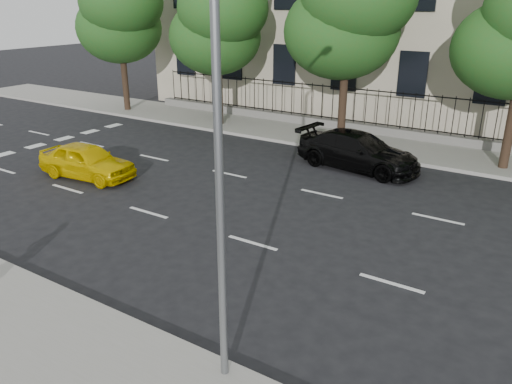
{
  "coord_description": "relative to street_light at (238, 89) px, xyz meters",
  "views": [
    {
      "loc": [
        6.84,
        -8.08,
        6.42
      ],
      "look_at": [
        -0.21,
        3.0,
        1.34
      ],
      "focal_mm": 35.0,
      "sensor_mm": 36.0,
      "label": 1
    }
  ],
  "objects": [
    {
      "name": "ground",
      "position": [
        -2.5,
        1.77,
        -5.15
      ],
      "size": [
        120.0,
        120.0,
        0.0
      ],
      "primitive_type": "plane",
      "color": "black",
      "rests_on": "ground"
    },
    {
      "name": "yellow_taxi",
      "position": [
        -10.86,
        5.54,
        -4.48
      ],
      "size": [
        4.06,
        1.94,
        1.34
      ],
      "primitive_type": "imported",
      "rotation": [
        0.0,
        0.0,
        1.66
      ],
      "color": "#E2BD00",
      "rests_on": "ground"
    },
    {
      "name": "street_light",
      "position": [
        0.0,
        0.0,
        0.0
      ],
      "size": [
        0.25,
        3.32,
        8.05
      ],
      "color": "slate",
      "rests_on": "near_sidewalk"
    },
    {
      "name": "near_sidewalk",
      "position": [
        -2.5,
        -2.23,
        -5.07
      ],
      "size": [
        60.0,
        4.0,
        0.15
      ],
      "primitive_type": "cube",
      "color": "gray",
      "rests_on": "ground"
    },
    {
      "name": "tree_b",
      "position": [
        -11.46,
        15.13,
        0.69
      ],
      "size": [
        5.53,
        5.12,
        8.97
      ],
      "color": "#382619",
      "rests_on": "far_sidewalk"
    },
    {
      "name": "lane_markings",
      "position": [
        -2.5,
        6.52,
        -5.14
      ],
      "size": [
        49.6,
        4.62,
        0.01
      ],
      "primitive_type": null,
      "color": "silver",
      "rests_on": "ground"
    },
    {
      "name": "black_sedan",
      "position": [
        -2.54,
        12.13,
        -4.41
      ],
      "size": [
        5.31,
        2.71,
        1.48
      ],
      "primitive_type": "imported",
      "rotation": [
        0.0,
        0.0,
        1.44
      ],
      "color": "black",
      "rests_on": "ground"
    },
    {
      "name": "iron_fence",
      "position": [
        -2.5,
        17.47,
        -4.5
      ],
      "size": [
        30.0,
        0.5,
        2.2
      ],
      "color": "slate",
      "rests_on": "far_sidewalk"
    },
    {
      "name": "crosswalk",
      "position": [
        -16.5,
        6.37,
        -5.14
      ],
      "size": [
        0.5,
        12.1,
        0.01
      ],
      "primitive_type": null,
      "color": "silver",
      "rests_on": "ground"
    },
    {
      "name": "tree_a",
      "position": [
        -18.46,
        15.13,
        0.98
      ],
      "size": [
        5.71,
        5.31,
        9.39
      ],
      "color": "#382619",
      "rests_on": "far_sidewalk"
    },
    {
      "name": "far_sidewalk",
      "position": [
        -2.5,
        15.77,
        -5.07
      ],
      "size": [
        60.0,
        4.0,
        0.15
      ],
      "primitive_type": "cube",
      "color": "gray",
      "rests_on": "ground"
    },
    {
      "name": "tree_c",
      "position": [
        -4.46,
        15.13,
        1.26
      ],
      "size": [
        5.89,
        5.5,
        9.8
      ],
      "color": "#382619",
      "rests_on": "far_sidewalk"
    }
  ]
}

